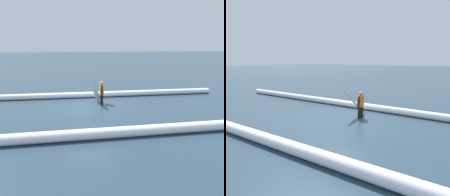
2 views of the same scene
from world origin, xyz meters
TOP-DOWN VIEW (x-y plane):
  - ground_plane at (0.00, 0.00)m, footprint 195.98×195.98m
  - surfer at (-0.85, -0.69)m, footprint 0.22×0.64m
  - surfboard at (-0.51, -0.69)m, footprint 0.64×1.76m
  - wave_crest_foreground at (0.88, -2.50)m, footprint 19.50×0.42m
  - wave_crest_midground at (0.23, 4.24)m, footprint 19.07×0.78m

SIDE VIEW (x-z plane):
  - ground_plane at x=0.00m, z-range 0.00..0.00m
  - wave_crest_foreground at x=0.88m, z-range 0.00..0.38m
  - wave_crest_midground at x=0.23m, z-range 0.00..0.42m
  - surfboard at x=-0.51m, z-range -0.01..1.52m
  - surfer at x=-0.85m, z-range 0.07..1.44m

